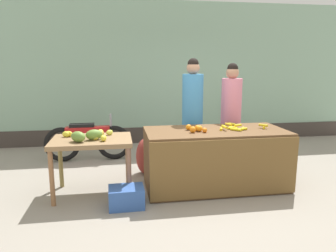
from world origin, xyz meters
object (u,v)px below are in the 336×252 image
object	(u,v)px
vendor_woman_blue_shirt	(192,116)
parked_motorcycle	(88,140)
produce_sack	(145,156)
vendor_woman_pink_shirt	(231,117)
produce_crate	(126,197)

from	to	relation	value
vendor_woman_blue_shirt	parked_motorcycle	distance (m)	2.06
parked_motorcycle	produce_sack	world-z (taller)	parked_motorcycle
produce_sack	vendor_woman_pink_shirt	bearing A→B (deg)	2.00
produce_sack	produce_crate	bearing A→B (deg)	-105.99
vendor_woman_blue_shirt	produce_crate	bearing A→B (deg)	-133.11
vendor_woman_blue_shirt	produce_crate	distance (m)	1.85
vendor_woman_blue_shirt	produce_sack	xyz separation A→B (m)	(-0.79, 0.00, -0.65)
parked_motorcycle	produce_sack	bearing A→B (deg)	-42.46
vendor_woman_pink_shirt	produce_crate	xyz separation A→B (m)	(-1.81, -1.26, -0.78)
vendor_woman_pink_shirt	parked_motorcycle	world-z (taller)	vendor_woman_pink_shirt
vendor_woman_blue_shirt	produce_crate	size ratio (longest dim) A/B	4.27
parked_motorcycle	produce_crate	size ratio (longest dim) A/B	3.64
produce_crate	produce_sack	xyz separation A→B (m)	(0.35, 1.21, 0.16)
parked_motorcycle	vendor_woman_pink_shirt	bearing A→B (deg)	-19.15
vendor_woman_pink_shirt	produce_crate	world-z (taller)	vendor_woman_pink_shirt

